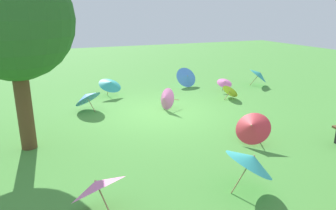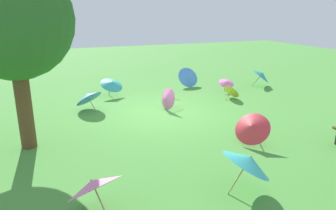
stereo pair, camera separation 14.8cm
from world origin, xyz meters
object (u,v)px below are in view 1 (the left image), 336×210
(parasol_red_1, at_px, (252,127))
(parasol_pink_2, at_px, (225,82))
(parasol_pink_1, at_px, (97,185))
(parasol_teal_2, at_px, (259,74))
(parasol_teal_1, at_px, (251,160))
(parasol_blue_0, at_px, (87,97))
(parasol_blue_1, at_px, (187,77))
(parasol_yellow_0, at_px, (231,90))
(shade_tree, at_px, (12,21))
(parasol_teal_0, at_px, (110,84))
(parasol_pink_0, at_px, (166,99))

(parasol_red_1, xyz_separation_m, parasol_pink_2, (-2.28, -4.84, -0.06))
(parasol_pink_1, xyz_separation_m, parasol_teal_2, (-8.38, -6.58, -0.02))
(parasol_teal_1, xyz_separation_m, parasol_teal_2, (-5.66, -6.97, -0.12))
(parasol_teal_1, distance_m, parasol_teal_2, 8.98)
(parasol_red_1, relative_size, parasol_blue_0, 0.92)
(parasol_blue_1, relative_size, parasol_teal_2, 0.81)
(parasol_yellow_0, bearing_deg, parasol_teal_1, 59.58)
(parasol_pink_1, height_order, parasol_red_1, parasol_pink_1)
(parasol_blue_0, bearing_deg, parasol_teal_2, -174.13)
(shade_tree, distance_m, parasol_teal_0, 5.54)
(parasol_teal_1, relative_size, parasol_pink_2, 1.53)
(parasol_pink_0, height_order, parasol_teal_1, parasol_teal_1)
(parasol_blue_1, bearing_deg, parasol_teal_1, 71.93)
(parasol_blue_1, bearing_deg, parasol_pink_2, 125.00)
(parasol_blue_1, distance_m, parasol_teal_1, 8.50)
(shade_tree, xyz_separation_m, parasol_blue_0, (-1.80, -2.50, -2.54))
(parasol_pink_2, bearing_deg, parasol_teal_1, 61.10)
(parasol_teal_1, relative_size, parasol_teal_2, 0.88)
(parasol_yellow_0, bearing_deg, parasol_pink_2, -109.35)
(shade_tree, xyz_separation_m, parasol_blue_1, (-6.41, -4.40, -2.58))
(parasol_pink_0, relative_size, parasol_teal_0, 0.71)
(parasol_blue_0, relative_size, parasol_blue_1, 1.26)
(shade_tree, xyz_separation_m, parasol_yellow_0, (-7.09, -1.95, -2.70))
(parasol_teal_0, bearing_deg, parasol_pink_2, 166.99)
(parasol_pink_2, relative_size, parasol_teal_2, 0.57)
(parasol_blue_0, xyz_separation_m, parasol_blue_1, (-4.62, -1.89, -0.04))
(shade_tree, bearing_deg, parasol_teal_0, -126.36)
(parasol_teal_2, bearing_deg, parasol_blue_0, 5.87)
(parasol_pink_0, relative_size, parasol_teal_2, 0.65)
(parasol_red_1, distance_m, parasol_blue_1, 6.42)
(parasol_blue_0, bearing_deg, parasol_yellow_0, 174.06)
(parasol_yellow_0, height_order, parasol_blue_1, parasol_blue_1)
(shade_tree, height_order, parasol_pink_1, shade_tree)
(parasol_yellow_0, xyz_separation_m, parasol_blue_0, (5.29, -0.55, 0.16))
(parasol_pink_1, bearing_deg, parasol_teal_1, 171.81)
(parasol_red_1, height_order, parasol_blue_1, parasol_blue_1)
(parasol_pink_1, relative_size, parasol_blue_0, 1.00)
(parasol_teal_1, bearing_deg, parasol_pink_2, -118.90)
(parasol_pink_1, xyz_separation_m, parasol_pink_2, (-6.37, -6.23, -0.13))
(shade_tree, bearing_deg, parasol_pink_0, -159.41)
(parasol_red_1, bearing_deg, parasol_blue_0, -52.65)
(parasol_pink_0, relative_size, parasol_teal_1, 0.75)
(parasol_red_1, relative_size, parasol_teal_1, 1.07)
(parasol_blue_0, height_order, parasol_teal_0, parasol_blue_0)
(parasol_teal_2, bearing_deg, shade_tree, 19.20)
(parasol_teal_0, bearing_deg, parasol_blue_1, -173.18)
(parasol_blue_0, bearing_deg, parasol_red_1, 127.35)
(parasol_pink_0, xyz_separation_m, parasol_teal_1, (0.48, 5.28, 0.25))
(parasol_red_1, xyz_separation_m, parasol_blue_0, (3.36, -4.41, 0.02))
(parasol_pink_0, distance_m, parasol_blue_1, 3.53)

